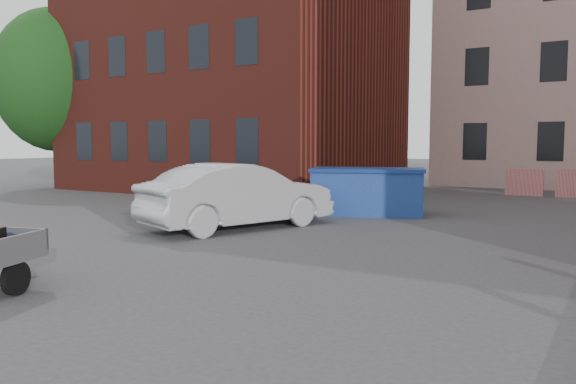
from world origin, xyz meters
The scene contains 7 objects.
ground centered at (0.00, 0.00, 0.00)m, with size 120.00×120.00×0.00m, color #38383A.
building_brick centered at (-9.00, 13.00, 7.00)m, with size 12.00×10.00×14.00m, color #591E16.
far_building centered at (-20.00, 22.00, 4.00)m, with size 6.00×6.00×8.00m, color maroon.
tree centered at (-16.00, 9.00, 5.17)m, with size 5.28×5.28×8.30m.
barriers centered at (4.20, 15.00, 0.50)m, with size 4.70×0.18×1.00m.
dumpster centered at (-0.28, 6.97, 0.63)m, with size 3.35×2.47×1.26m.
silver_car centered at (-1.81, 3.16, 0.74)m, with size 1.57×4.49×1.48m, color #AAACB1.
Camera 1 is at (5.71, -7.10, 1.94)m, focal length 35.00 mm.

